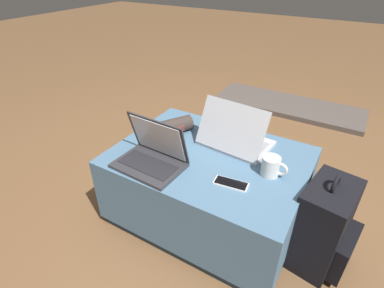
{
  "coord_description": "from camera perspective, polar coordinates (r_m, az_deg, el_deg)",
  "views": [
    {
      "loc": [
        0.56,
        -1.12,
        1.27
      ],
      "look_at": [
        -0.07,
        -0.07,
        0.5
      ],
      "focal_mm": 28.0,
      "sensor_mm": 36.0,
      "label": 1
    }
  ],
  "objects": [
    {
      "name": "coffee_mug",
      "position": [
        1.41,
        14.94,
        -4.09
      ],
      "size": [
        0.12,
        0.08,
        0.09
      ],
      "color": "white",
      "rests_on": "ottoman"
    },
    {
      "name": "ground_plane",
      "position": [
        1.79,
        2.95,
        -13.14
      ],
      "size": [
        14.0,
        14.0,
        0.0
      ],
      "primitive_type": "plane",
      "color": "brown"
    },
    {
      "name": "wrist_brace",
      "position": [
        1.69,
        -3.3,
        3.47
      ],
      "size": [
        0.18,
        0.21,
        0.09
      ],
      "rotation": [
        0.0,
        0.0,
        4.17
      ],
      "color": "#3D332D",
      "rests_on": "ottoman"
    },
    {
      "name": "laptop_far",
      "position": [
        1.58,
        8.11,
        1.23
      ],
      "size": [
        0.38,
        0.29,
        0.25
      ],
      "rotation": [
        0.0,
        0.0,
        3.05
      ],
      "color": "silver",
      "rests_on": "ottoman"
    },
    {
      "name": "fireplace_hearth",
      "position": [
        3.12,
        17.77,
        7.01
      ],
      "size": [
        1.4,
        0.5,
        0.04
      ],
      "color": "#564C47",
      "rests_on": "ground_plane"
    },
    {
      "name": "ottoman",
      "position": [
        1.65,
        3.15,
        -8.01
      ],
      "size": [
        0.96,
        0.72,
        0.42
      ],
      "color": "#2A3D4E",
      "rests_on": "ground_plane"
    },
    {
      "name": "backpack",
      "position": [
        1.55,
        23.9,
        -14.45
      ],
      "size": [
        0.29,
        0.32,
        0.51
      ],
      "rotation": [
        0.0,
        0.0,
        1.41
      ],
      "color": "black",
      "rests_on": "ground_plane"
    },
    {
      "name": "laptop_near",
      "position": [
        1.44,
        -7.64,
        -2.21
      ],
      "size": [
        0.33,
        0.24,
        0.23
      ],
      "rotation": [
        0.0,
        0.0,
        -0.04
      ],
      "color": "#333338",
      "rests_on": "ottoman"
    },
    {
      "name": "cell_phone",
      "position": [
        1.34,
        7.43,
        -7.48
      ],
      "size": [
        0.16,
        0.08,
        0.01
      ],
      "rotation": [
        0.0,
        0.0,
        1.69
      ],
      "color": "white",
      "rests_on": "ottoman"
    }
  ]
}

